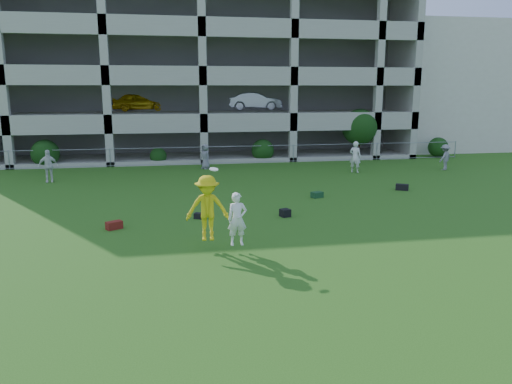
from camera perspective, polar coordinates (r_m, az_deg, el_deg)
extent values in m
plane|color=#235114|center=(14.64, 0.10, -7.81)|extent=(100.00, 100.00, 0.00)
cube|color=beige|center=(48.76, 21.64, 11.06)|extent=(16.00, 14.00, 10.00)
imported|color=silver|center=(28.73, -22.67, 2.76)|extent=(1.07, 0.57, 1.73)
imported|color=slate|center=(31.12, -5.83, 4.06)|extent=(0.82, 0.90, 1.54)
imported|color=silver|center=(30.17, 11.27, 3.96)|extent=(0.81, 0.76, 1.86)
imported|color=gray|center=(32.65, 20.77, 3.74)|extent=(1.17, 1.02, 1.57)
cube|color=#52170E|center=(18.46, -15.91, -3.67)|extent=(0.63, 0.54, 0.28)
cube|color=black|center=(19.27, -6.46, -2.73)|extent=(0.47, 0.40, 0.22)
cube|color=#143720|center=(23.01, 6.98, -0.31)|extent=(0.59, 0.51, 0.26)
cube|color=black|center=(19.48, 3.35, -2.39)|extent=(0.45, 0.45, 0.30)
cube|color=black|center=(25.52, 16.35, 0.54)|extent=(0.67, 0.57, 0.30)
imported|color=gold|center=(15.24, -5.57, -1.84)|extent=(1.35, 0.84, 2.01)
imported|color=white|center=(15.12, -2.16, -3.11)|extent=(0.61, 0.41, 1.62)
cylinder|color=white|center=(15.08, -4.84, 2.61)|extent=(0.28, 0.27, 0.11)
cube|color=#9E998C|center=(46.40, -7.41, 13.01)|extent=(30.00, 0.50, 12.00)
cube|color=#9E998C|center=(43.18, 13.59, 12.89)|extent=(0.50, 14.00, 12.00)
cube|color=#9E998C|center=(39.93, -6.67, 4.84)|extent=(30.00, 14.00, 0.30)
cube|color=#9E998C|center=(39.69, -6.78, 9.14)|extent=(30.00, 14.00, 0.30)
cube|color=#9E998C|center=(39.67, -6.89, 13.47)|extent=(30.00, 14.00, 0.30)
cube|color=#9E998C|center=(39.88, -7.00, 17.78)|extent=(30.00, 14.00, 0.30)
cube|color=#9E998C|center=(32.90, -5.98, 7.59)|extent=(30.00, 0.30, 0.90)
cube|color=#9E998C|center=(32.82, -6.10, 12.82)|extent=(30.00, 0.30, 0.90)
cube|color=#9E998C|center=(33.02, -6.22, 18.03)|extent=(30.00, 0.30, 0.90)
cube|color=#9E998C|center=(34.19, -27.12, 12.34)|extent=(0.50, 0.50, 12.00)
cube|color=#9E998C|center=(33.03, -16.85, 13.17)|extent=(0.50, 0.50, 12.00)
cube|color=#9E998C|center=(32.93, -6.13, 13.60)|extent=(0.50, 0.50, 12.00)
cube|color=#9E998C|center=(33.92, 4.32, 13.57)|extent=(0.50, 0.50, 12.00)
cube|color=#9E998C|center=(35.89, 13.89, 13.17)|extent=(0.50, 0.50, 12.00)
cube|color=#605E59|center=(41.66, -7.06, 13.18)|extent=(29.00, 9.00, 11.60)
imported|color=#E6B10C|center=(37.63, -13.26, 10.01)|extent=(4.08, 2.18, 1.32)
imported|color=#A8AAAF|center=(38.18, -0.12, 10.34)|extent=(4.10, 1.71, 1.32)
cylinder|color=gray|center=(34.20, -26.39, 3.30)|extent=(0.06, 0.06, 1.20)
cylinder|color=gray|center=(33.04, -16.34, 3.79)|extent=(0.06, 0.06, 1.20)
cylinder|color=gray|center=(32.95, -5.89, 4.19)|extent=(0.06, 0.06, 1.20)
cylinder|color=gray|center=(33.93, 4.29, 4.43)|extent=(0.06, 0.06, 1.20)
cylinder|color=gray|center=(35.91, 13.63, 4.54)|extent=(0.06, 0.06, 1.20)
cylinder|color=gray|center=(38.72, 21.80, 4.53)|extent=(0.06, 0.06, 1.20)
cylinder|color=gray|center=(32.88, -5.91, 5.14)|extent=(36.00, 0.04, 0.04)
cylinder|color=gray|center=(33.02, -5.87, 3.29)|extent=(36.00, 0.04, 0.04)
sphere|color=#163D11|center=(34.25, -22.95, 4.08)|extent=(1.76, 1.76, 1.76)
sphere|color=#163D11|center=(33.46, -11.11, 4.06)|extent=(1.10, 1.10, 1.10)
sphere|color=#163D11|center=(34.05, 0.77, 4.78)|extent=(1.54, 1.54, 1.54)
cylinder|color=#382314|center=(36.21, 11.69, 5.29)|extent=(0.16, 0.16, 1.96)
sphere|color=#163D11|center=(36.09, 11.78, 7.28)|extent=(2.52, 2.52, 2.52)
sphere|color=#163D11|center=(38.70, 20.09, 4.83)|extent=(1.43, 1.43, 1.43)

